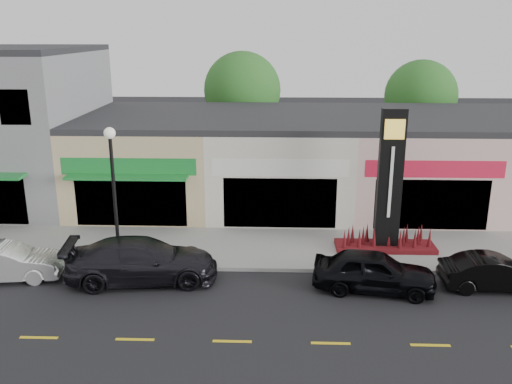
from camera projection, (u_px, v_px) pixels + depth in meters
ground at (323, 297)px, 19.30m from camera, size 120.00×120.00×0.00m
sidewalk at (314, 248)px, 23.45m from camera, size 52.00×4.30×0.15m
curb at (318, 270)px, 21.29m from camera, size 52.00×0.20×0.15m
shop_beige at (153, 157)px, 29.88m from camera, size 7.00×10.85×4.80m
shop_cream at (279, 158)px, 29.65m from camera, size 7.00×10.01×4.80m
shop_pink_w at (408, 159)px, 29.41m from camera, size 7.00×10.01×4.80m
tree_rear_west at (242, 90)px, 36.61m from camera, size 5.20×5.20×7.83m
tree_rear_mid at (421, 96)px, 36.30m from camera, size 4.80×4.80×7.29m
lamp_west_near at (113, 182)px, 20.97m from camera, size 0.44×0.44×5.47m
pylon_sign at (388, 201)px, 22.57m from camera, size 4.20×1.30×6.00m
car_white_van at (5, 262)px, 20.48m from camera, size 2.05×4.38×1.39m
car_dark_sedan at (142, 261)px, 20.34m from camera, size 2.92×5.86×1.64m
car_black_sedan at (374, 271)px, 19.60m from camera, size 2.39×4.61×1.50m
car_black_conv at (495, 273)px, 19.74m from camera, size 1.38×3.88×1.28m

